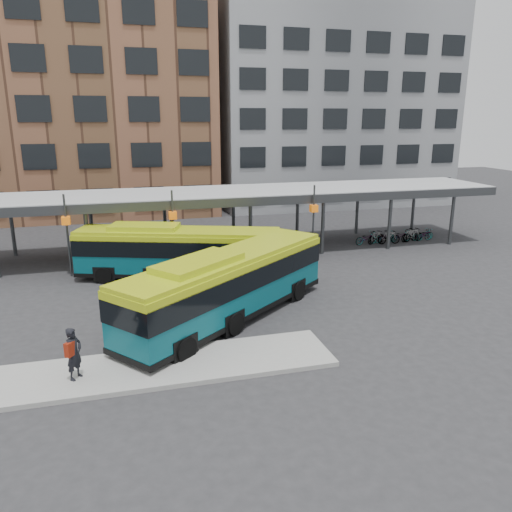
{
  "coord_description": "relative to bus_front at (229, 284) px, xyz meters",
  "views": [
    {
      "loc": [
        -5.88,
        -19.86,
        8.94
      ],
      "look_at": [
        0.84,
        4.86,
        1.8
      ],
      "focal_mm": 35.0,
      "sensor_mm": 36.0,
      "label": 1
    }
  ],
  "objects": [
    {
      "name": "building_brick",
      "position": [
        -8.49,
        31.06,
        9.27
      ],
      "size": [
        26.0,
        14.0,
        22.0
      ],
      "primitive_type": "cube",
      "color": "brown",
      "rests_on": "ground"
    },
    {
      "name": "boarding_island",
      "position": [
        -3.99,
        -3.94,
        -1.64
      ],
      "size": [
        14.0,
        3.0,
        0.18
      ],
      "primitive_type": "cube",
      "color": "gray",
      "rests_on": "ground"
    },
    {
      "name": "pedestrian",
      "position": [
        -6.33,
        -4.13,
        -0.6
      ],
      "size": [
        0.76,
        0.82,
        1.87
      ],
      "rotation": [
        0.0,
        0.0,
        0.96
      ],
      "color": "black",
      "rests_on": "boarding_island"
    },
    {
      "name": "building_grey",
      "position": [
        17.51,
        31.06,
        8.27
      ],
      "size": [
        24.0,
        14.0,
        20.0
      ],
      "primitive_type": "cube",
      "color": "slate",
      "rests_on": "ground"
    },
    {
      "name": "bus_rear",
      "position": [
        -1.51,
        6.65,
        -0.09
      ],
      "size": [
        11.57,
        6.06,
        3.15
      ],
      "rotation": [
        0.0,
        0.0,
        -0.34
      ],
      "color": "#074B57",
      "rests_on": "ground"
    },
    {
      "name": "bus_front",
      "position": [
        0.0,
        0.0,
        0.0
      ],
      "size": [
        10.96,
        9.58,
        3.32
      ],
      "rotation": [
        0.0,
        0.0,
        0.68
      ],
      "color": "#074B57",
      "rests_on": "ground"
    },
    {
      "name": "bike_rack",
      "position": [
        15.11,
        11.07,
        -1.26
      ],
      "size": [
        6.69,
        1.24,
        1.04
      ],
      "color": "slate",
      "rests_on": "ground"
    },
    {
      "name": "ground",
      "position": [
        1.51,
        -0.94,
        -1.73
      ],
      "size": [
        120.0,
        120.0,
        0.0
      ],
      "primitive_type": "plane",
      "color": "#28282B",
      "rests_on": "ground"
    },
    {
      "name": "canopy",
      "position": [
        1.45,
        11.93,
        2.18
      ],
      "size": [
        40.0,
        6.53,
        4.8
      ],
      "color": "#999B9E",
      "rests_on": "ground"
    }
  ]
}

